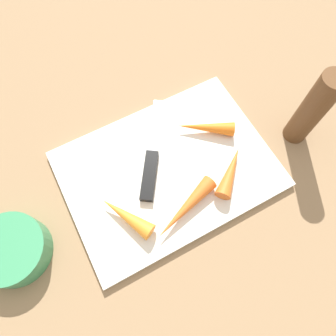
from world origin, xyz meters
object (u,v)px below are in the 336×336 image
object	(u,v)px
knife	(149,167)
carrot_long	(205,127)
carrot_shortest	(231,171)
carrot_short	(126,216)
pepper_grinder	(312,110)
carrot_longest	(185,209)
small_bowl	(12,250)
cutting_board	(168,169)

from	to	relation	value
knife	carrot_long	size ratio (longest dim) A/B	1.71
carrot_shortest	carrot_short	xyz separation A→B (m)	(-0.19, 0.01, 0.00)
carrot_shortest	carrot_long	distance (m)	0.09
carrot_shortest	pepper_grinder	world-z (taller)	pepper_grinder
knife	carrot_longest	xyz separation A→B (m)	(0.02, -0.10, 0.01)
carrot_short	pepper_grinder	size ratio (longest dim) A/B	0.60
knife	carrot_shortest	bearing A→B (deg)	-89.14
carrot_short	carrot_long	distance (m)	0.21
carrot_longest	small_bowl	world-z (taller)	small_bowl
knife	carrot_short	distance (m)	0.10
carrot_short	carrot_long	world-z (taller)	carrot_short
cutting_board	carrot_shortest	size ratio (longest dim) A/B	3.78
carrot_shortest	small_bowl	distance (m)	0.37
carrot_long	cutting_board	bearing A→B (deg)	52.08
knife	carrot_short	xyz separation A→B (m)	(-0.07, -0.06, 0.01)
pepper_grinder	knife	bearing A→B (deg)	167.29
cutting_board	carrot_shortest	world-z (taller)	carrot_shortest
carrot_longest	carrot_shortest	size ratio (longest dim) A/B	1.34
carrot_short	small_bowl	xyz separation A→B (m)	(-0.18, 0.04, -0.00)
carrot_longest	knife	bearing A→B (deg)	-98.87
carrot_longest	carrot_short	distance (m)	0.10
cutting_board	carrot_longest	xyz separation A→B (m)	(-0.01, -0.08, 0.02)
cutting_board	knife	bearing A→B (deg)	151.47
carrot_shortest	carrot_long	world-z (taller)	carrot_shortest
carrot_longest	pepper_grinder	world-z (taller)	pepper_grinder
knife	carrot_shortest	size ratio (longest dim) A/B	1.86
knife	carrot_shortest	distance (m)	0.14
pepper_grinder	carrot_short	bearing A→B (deg)	-179.84
cutting_board	pepper_grinder	distance (m)	0.26
cutting_board	carrot_longest	distance (m)	0.08
carrot_longest	pepper_grinder	xyz separation A→B (m)	(0.26, 0.03, 0.05)
carrot_long	carrot_shortest	bearing A→B (deg)	118.90
carrot_longest	small_bowl	bearing A→B (deg)	-33.64
knife	pepper_grinder	size ratio (longest dim) A/B	1.10
carrot_shortest	carrot_longest	bearing A→B (deg)	151.11
pepper_grinder	carrot_long	bearing A→B (deg)	152.05
carrot_short	knife	bearing A→B (deg)	-77.32
carrot_longest	cutting_board	bearing A→B (deg)	-117.11
knife	carrot_shortest	world-z (taller)	carrot_shortest
cutting_board	carrot_short	world-z (taller)	carrot_short
pepper_grinder	small_bowl	bearing A→B (deg)	176.18
carrot_short	carrot_long	size ratio (longest dim) A/B	0.93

